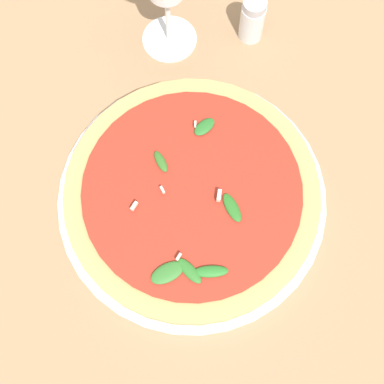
{
  "coord_description": "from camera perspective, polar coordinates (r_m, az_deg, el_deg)",
  "views": [
    {
      "loc": [
        -0.14,
        0.16,
        0.61
      ],
      "look_at": [
        -0.04,
        -0.01,
        0.03
      ],
      "focal_mm": 50.0,
      "sensor_mm": 36.0,
      "label": 1
    }
  ],
  "objects": [
    {
      "name": "ground_plane",
      "position": [
        0.65,
        -3.09,
        0.37
      ],
      "size": [
        6.0,
        6.0,
        0.0
      ],
      "primitive_type": "plane",
      "color": "#9E7A56"
    },
    {
      "name": "pizza_arugula_main",
      "position": [
        0.63,
        0.0,
        -0.4
      ],
      "size": [
        0.32,
        0.32,
        0.05
      ],
      "color": "white",
      "rests_on": "ground_plane"
    },
    {
      "name": "shaker_pepper",
      "position": [
        0.73,
        6.46,
        17.84
      ],
      "size": [
        0.03,
        0.03,
        0.07
      ],
      "color": "silver",
      "rests_on": "ground_plane"
    }
  ]
}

